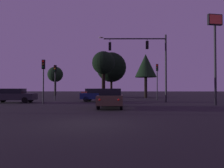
% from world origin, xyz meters
% --- Properties ---
extents(ground_plane, '(168.00, 168.00, 0.00)m').
position_xyz_m(ground_plane, '(0.00, 24.50, 0.00)').
color(ground_plane, black).
rests_on(ground_plane, ground).
extents(traffic_signal_mast_arm, '(7.61, 0.50, 7.55)m').
position_xyz_m(traffic_signal_mast_arm, '(4.48, 14.45, 5.30)').
color(traffic_signal_mast_arm, '#232326').
rests_on(traffic_signal_mast_arm, ground).
extents(traffic_light_corner_left, '(0.33, 0.37, 4.30)m').
position_xyz_m(traffic_light_corner_left, '(-5.92, 11.00, 3.05)').
color(traffic_light_corner_left, '#232326').
rests_on(traffic_light_corner_left, ground).
extents(traffic_light_corner_right, '(0.33, 0.37, 4.74)m').
position_xyz_m(traffic_light_corner_right, '(6.41, 18.63, 3.34)').
color(traffic_light_corner_right, '#232326').
rests_on(traffic_light_corner_right, ground).
extents(traffic_light_median, '(0.32, 0.36, 4.54)m').
position_xyz_m(traffic_light_median, '(-6.79, 17.68, 3.21)').
color(traffic_light_median, '#232326').
rests_on(traffic_light_median, ground).
extents(car_nearside_lane, '(1.96, 4.47, 1.52)m').
position_xyz_m(car_nearside_lane, '(0.72, 7.40, 0.80)').
color(car_nearside_lane, '#473828').
rests_on(car_nearside_lane, ground).
extents(car_crossing_left, '(4.48, 2.16, 1.52)m').
position_xyz_m(car_crossing_left, '(-0.87, 15.22, 0.79)').
color(car_crossing_left, '#0F1947').
rests_on(car_crossing_left, ground).
extents(car_crossing_right, '(4.71, 2.18, 1.52)m').
position_xyz_m(car_crossing_right, '(-9.94, 13.17, 0.80)').
color(car_crossing_right, '#232328').
rests_on(car_crossing_right, ground).
extents(car_far_lane, '(3.07, 4.35, 1.52)m').
position_xyz_m(car_far_lane, '(-3.42, 28.12, 0.79)').
color(car_far_lane, '#4C0F0F').
rests_on(car_far_lane, ground).
extents(store_sign_illuminated, '(1.42, 0.53, 8.35)m').
position_xyz_m(store_sign_illuminated, '(10.19, 10.41, 6.01)').
color(store_sign_illuminated, '#232326').
rests_on(store_sign_illuminated, ground).
extents(tree_behind_sign, '(3.42, 3.42, 6.42)m').
position_xyz_m(tree_behind_sign, '(-12.72, 37.44, 4.66)').
color(tree_behind_sign, black).
rests_on(tree_behind_sign, ground).
extents(tree_left_far, '(3.62, 3.62, 7.30)m').
position_xyz_m(tree_left_far, '(5.90, 26.14, 5.31)').
color(tree_left_far, black).
rests_on(tree_left_far, ground).
extents(tree_center_horizon, '(5.81, 5.81, 8.59)m').
position_xyz_m(tree_center_horizon, '(-0.02, 31.86, 5.67)').
color(tree_center_horizon, black).
rests_on(tree_center_horizon, ground).
extents(tree_right_cluster, '(3.42, 3.42, 7.08)m').
position_xyz_m(tree_right_cluster, '(-0.87, 22.09, 5.28)').
color(tree_right_cluster, black).
rests_on(tree_right_cluster, ground).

